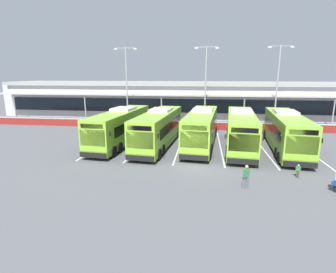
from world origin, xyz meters
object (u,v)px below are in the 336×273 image
coach_bus_left_centre (159,129)px  pedestrian_in_dark_coat (246,176)px  lamp_post_centre (206,82)px  coach_bus_leftmost (121,127)px  lamp_post_west (127,81)px  coach_bus_centre (201,129)px  coach_bus_right_centre (241,131)px  lamp_post_east (277,82)px  coach_bus_rightmost (286,132)px  pedestrian_child (298,171)px

coach_bus_left_centre → pedestrian_in_dark_coat: coach_bus_left_centre is taller
pedestrian_in_dark_coat → lamp_post_centre: bearing=97.3°
coach_bus_leftmost → lamp_post_west: bearing=102.4°
coach_bus_centre → coach_bus_left_centre: bearing=-169.9°
coach_bus_right_centre → lamp_post_east: bearing=61.9°
coach_bus_centre → lamp_post_centre: lamp_post_centre is taller
coach_bus_leftmost → lamp_post_west: size_ratio=1.12×
coach_bus_centre → lamp_post_centre: size_ratio=1.12×
coach_bus_rightmost → pedestrian_in_dark_coat: 11.20m
pedestrian_in_dark_coat → lamp_post_east: 22.89m
coach_bus_rightmost → lamp_post_centre: size_ratio=1.12×
coach_bus_centre → pedestrian_in_dark_coat: coach_bus_centre is taller
coach_bus_right_centre → lamp_post_west: 18.99m
pedestrian_in_dark_coat → coach_bus_right_centre: bearing=84.9°
coach_bus_centre → pedestrian_child: bearing=-49.1°
pedestrian_in_dark_coat → lamp_post_west: bearing=123.6°
coach_bus_centre → pedestrian_in_dark_coat: (3.01, -10.54, -0.91)m
lamp_post_west → pedestrian_in_dark_coat: bearing=-56.4°
coach_bus_right_centre → coach_bus_rightmost: same height
coach_bus_left_centre → lamp_post_east: size_ratio=1.12×
coach_bus_rightmost → lamp_post_west: size_ratio=1.12×
coach_bus_right_centre → coach_bus_leftmost: bearing=180.0°
coach_bus_rightmost → lamp_post_east: lamp_post_east is taller
lamp_post_east → lamp_post_centre: bearing=180.0°
coach_bus_leftmost → pedestrian_child: coach_bus_leftmost is taller
coach_bus_leftmost → coach_bus_centre: size_ratio=1.00×
pedestrian_child → coach_bus_rightmost: bearing=81.3°
coach_bus_rightmost → pedestrian_child: size_ratio=12.27×
lamp_post_west → lamp_post_centre: 11.24m
lamp_post_west → coach_bus_right_centre: bearing=-36.5°
coach_bus_left_centre → lamp_post_centre: 13.12m
coach_bus_right_centre → lamp_post_centre: size_ratio=1.12×
coach_bus_leftmost → coach_bus_left_centre: size_ratio=1.00×
pedestrian_child → lamp_post_east: bearing=81.4°
coach_bus_right_centre → lamp_post_west: size_ratio=1.12×
lamp_post_centre → lamp_post_west: bearing=-179.2°
lamp_post_east → coach_bus_left_centre: bearing=-141.3°
lamp_post_east → pedestrian_in_dark_coat: bearing=-107.9°
lamp_post_centre → lamp_post_east: bearing=-0.0°
coach_bus_left_centre → lamp_post_east: 18.77m
pedestrian_in_dark_coat → lamp_post_centre: lamp_post_centre is taller
pedestrian_in_dark_coat → lamp_post_centre: size_ratio=0.15×
pedestrian_child → lamp_post_east: size_ratio=0.09×
pedestrian_child → coach_bus_right_centre: bearing=112.3°
pedestrian_child → lamp_post_west: 26.46m
coach_bus_leftmost → coach_bus_left_centre: same height
coach_bus_left_centre → pedestrian_in_dark_coat: bearing=-52.9°
coach_bus_leftmost → coach_bus_rightmost: same height
coach_bus_left_centre → pedestrian_child: coach_bus_left_centre is taller
coach_bus_leftmost → coach_bus_left_centre: 4.16m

